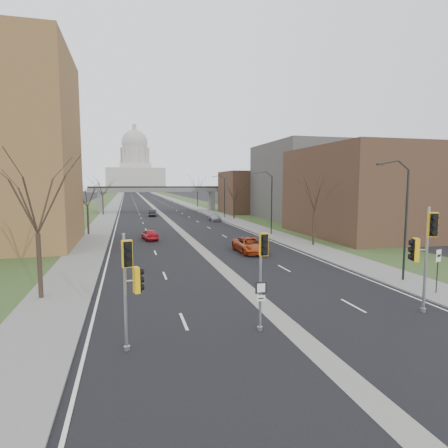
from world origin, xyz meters
name	(u,v)px	position (x,y,z in m)	size (l,w,h in m)	color
ground	(289,327)	(0.00, 0.00, 0.00)	(700.00, 700.00, 0.00)	black
road_surface	(145,200)	(0.00, 150.00, 0.01)	(20.00, 600.00, 0.01)	black
median_strip	(145,200)	(0.00, 150.00, 0.00)	(1.20, 600.00, 0.02)	gray
sidewalk_right	(173,199)	(12.00, 150.00, 0.06)	(4.00, 600.00, 0.12)	gray
sidewalk_left	(117,200)	(-12.00, 150.00, 0.06)	(4.00, 600.00, 0.12)	gray
grass_verge_right	(186,199)	(18.00, 150.00, 0.05)	(8.00, 600.00, 0.10)	#304821
grass_verge_left	(102,200)	(-18.00, 150.00, 0.05)	(8.00, 600.00, 0.10)	#304821
commercial_block_near	(366,192)	(24.00, 28.00, 6.00)	(16.00, 20.00, 12.00)	#503725
commercial_block_mid	(310,182)	(28.00, 52.00, 7.50)	(18.00, 22.00, 15.00)	#575450
commercial_block_far	(253,192)	(22.00, 70.00, 5.00)	(14.00, 14.00, 10.00)	#503725
pedestrian_bridge	(158,193)	(0.00, 80.00, 4.84)	(34.00, 3.00, 6.45)	slate
capitol	(135,170)	(0.00, 320.00, 18.60)	(48.00, 42.00, 55.75)	#BAB4AA
streetlight_near	(398,186)	(10.99, 6.00, 6.95)	(2.61, 0.20, 8.70)	black
streetlight_mid	(266,185)	(10.99, 32.00, 6.95)	(2.61, 0.20, 8.70)	black
streetlight_far	(221,184)	(10.99, 58.00, 6.95)	(2.61, 0.20, 8.70)	black
tree_left_a	(36,192)	(-13.00, 8.00, 6.64)	(7.20, 7.20, 9.40)	#382B21
tree_left_b	(87,190)	(-13.00, 38.00, 6.23)	(6.75, 6.75, 8.81)	#382B21
tree_left_c	(102,184)	(-13.00, 72.00, 7.04)	(7.65, 7.65, 9.99)	#382B21
tree_right_a	(315,188)	(13.00, 22.00, 6.64)	(7.20, 7.20, 9.40)	#382B21
tree_right_b	(234,190)	(13.00, 55.00, 5.82)	(6.30, 6.30, 8.22)	#382B21
tree_right_c	(197,184)	(13.00, 95.00, 7.04)	(7.65, 7.65, 9.99)	#382B21
signal_pole_left	(130,275)	(-7.63, -0.84, 3.33)	(0.85, 1.08, 5.09)	gray
signal_pole_median	(262,263)	(-1.56, -0.33, 3.41)	(0.57, 0.80, 4.90)	gray
signal_pole_right	(424,244)	(7.91, -0.01, 3.86)	(0.99, 1.34, 5.90)	gray
speed_limit_sign	(438,263)	(11.54, 2.69, 2.06)	(0.58, 0.26, 2.83)	black
car_left_near	(150,234)	(-4.98, 31.36, 0.69)	(1.63, 4.04, 1.38)	red
car_left_far	(153,213)	(-2.32, 66.32, 0.74)	(1.56, 4.48, 1.48)	black
car_right_near	(250,245)	(4.58, 19.72, 0.79)	(2.61, 5.67, 1.58)	#A63611
car_right_mid	(215,217)	(8.50, 52.79, 0.67)	(1.87, 4.60, 1.34)	#939198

